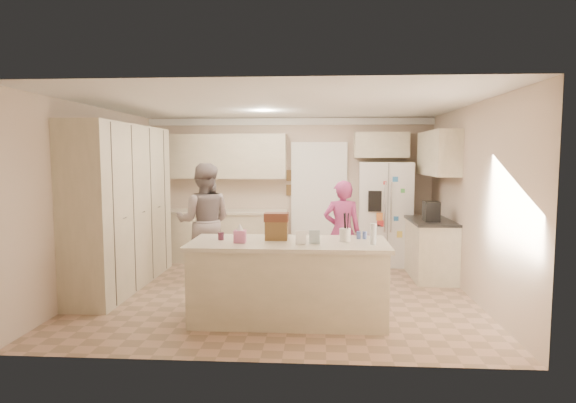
# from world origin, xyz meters

# --- Properties ---
(floor) EXTENTS (5.20, 4.60, 0.02)m
(floor) POSITION_xyz_m (0.00, 0.00, -0.01)
(floor) COLOR tan
(floor) RESTS_ON ground
(ceiling) EXTENTS (5.20, 4.60, 0.02)m
(ceiling) POSITION_xyz_m (0.00, 0.00, 2.61)
(ceiling) COLOR white
(ceiling) RESTS_ON wall_back
(wall_back) EXTENTS (5.20, 0.02, 2.60)m
(wall_back) POSITION_xyz_m (0.00, 2.31, 1.30)
(wall_back) COLOR beige
(wall_back) RESTS_ON ground
(wall_front) EXTENTS (5.20, 0.02, 2.60)m
(wall_front) POSITION_xyz_m (0.00, -2.31, 1.30)
(wall_front) COLOR beige
(wall_front) RESTS_ON ground
(wall_left) EXTENTS (0.02, 4.60, 2.60)m
(wall_left) POSITION_xyz_m (-2.61, 0.00, 1.30)
(wall_left) COLOR beige
(wall_left) RESTS_ON ground
(wall_right) EXTENTS (0.02, 4.60, 2.60)m
(wall_right) POSITION_xyz_m (2.61, 0.00, 1.30)
(wall_right) COLOR beige
(wall_right) RESTS_ON ground
(crown_back) EXTENTS (5.20, 0.08, 0.12)m
(crown_back) POSITION_xyz_m (0.00, 2.26, 2.53)
(crown_back) COLOR white
(crown_back) RESTS_ON wall_back
(pantry_bank) EXTENTS (0.60, 2.60, 2.35)m
(pantry_bank) POSITION_xyz_m (-2.30, 0.20, 1.18)
(pantry_bank) COLOR beige
(pantry_bank) RESTS_ON floor
(back_base_cab) EXTENTS (2.20, 0.60, 0.88)m
(back_base_cab) POSITION_xyz_m (-1.15, 2.00, 0.44)
(back_base_cab) COLOR beige
(back_base_cab) RESTS_ON floor
(back_countertop) EXTENTS (2.24, 0.63, 0.04)m
(back_countertop) POSITION_xyz_m (-1.15, 1.99, 0.90)
(back_countertop) COLOR beige
(back_countertop) RESTS_ON back_base_cab
(back_upper_cab) EXTENTS (2.20, 0.35, 0.80)m
(back_upper_cab) POSITION_xyz_m (-1.15, 2.12, 1.90)
(back_upper_cab) COLOR beige
(back_upper_cab) RESTS_ON wall_back
(doorway_opening) EXTENTS (0.90, 0.06, 2.10)m
(doorway_opening) POSITION_xyz_m (0.55, 2.28, 1.05)
(doorway_opening) COLOR black
(doorway_opening) RESTS_ON floor
(doorway_casing) EXTENTS (1.02, 0.03, 2.22)m
(doorway_casing) POSITION_xyz_m (0.55, 2.24, 1.05)
(doorway_casing) COLOR white
(doorway_casing) RESTS_ON floor
(wall_frame_upper) EXTENTS (0.15, 0.02, 0.20)m
(wall_frame_upper) POSITION_xyz_m (0.02, 2.27, 1.55)
(wall_frame_upper) COLOR brown
(wall_frame_upper) RESTS_ON wall_back
(wall_frame_lower) EXTENTS (0.15, 0.02, 0.20)m
(wall_frame_lower) POSITION_xyz_m (0.02, 2.27, 1.28)
(wall_frame_lower) COLOR brown
(wall_frame_lower) RESTS_ON wall_back
(refrigerator) EXTENTS (0.94, 0.76, 1.80)m
(refrigerator) POSITION_xyz_m (1.71, 1.91, 0.90)
(refrigerator) COLOR white
(refrigerator) RESTS_ON floor
(fridge_seam) EXTENTS (0.02, 0.02, 1.78)m
(fridge_seam) POSITION_xyz_m (1.71, 1.56, 0.90)
(fridge_seam) COLOR gray
(fridge_seam) RESTS_ON refrigerator
(fridge_dispenser) EXTENTS (0.22, 0.03, 0.35)m
(fridge_dispenser) POSITION_xyz_m (1.49, 1.55, 1.15)
(fridge_dispenser) COLOR black
(fridge_dispenser) RESTS_ON refrigerator
(fridge_handle_l) EXTENTS (0.02, 0.02, 0.85)m
(fridge_handle_l) POSITION_xyz_m (1.66, 1.54, 1.05)
(fridge_handle_l) COLOR silver
(fridge_handle_l) RESTS_ON refrigerator
(fridge_handle_r) EXTENTS (0.02, 0.02, 0.85)m
(fridge_handle_r) POSITION_xyz_m (1.76, 1.54, 1.05)
(fridge_handle_r) COLOR silver
(fridge_handle_r) RESTS_ON refrigerator
(over_fridge_cab) EXTENTS (0.95, 0.35, 0.45)m
(over_fridge_cab) POSITION_xyz_m (1.65, 2.12, 2.10)
(over_fridge_cab) COLOR beige
(over_fridge_cab) RESTS_ON wall_back
(right_base_cab) EXTENTS (0.60, 1.20, 0.88)m
(right_base_cab) POSITION_xyz_m (2.30, 1.00, 0.44)
(right_base_cab) COLOR beige
(right_base_cab) RESTS_ON floor
(right_countertop) EXTENTS (0.63, 1.24, 0.04)m
(right_countertop) POSITION_xyz_m (2.29, 1.00, 0.90)
(right_countertop) COLOR #2D2B28
(right_countertop) RESTS_ON right_base_cab
(right_upper_cab) EXTENTS (0.35, 1.50, 0.70)m
(right_upper_cab) POSITION_xyz_m (2.43, 1.20, 1.95)
(right_upper_cab) COLOR beige
(right_upper_cab) RESTS_ON wall_right
(coffee_maker) EXTENTS (0.22, 0.28, 0.30)m
(coffee_maker) POSITION_xyz_m (2.25, 0.80, 1.07)
(coffee_maker) COLOR black
(coffee_maker) RESTS_ON right_countertop
(island_base) EXTENTS (2.20, 0.90, 0.88)m
(island_base) POSITION_xyz_m (0.20, -1.10, 0.44)
(island_base) COLOR beige
(island_base) RESTS_ON floor
(island_top) EXTENTS (2.28, 0.96, 0.05)m
(island_top) POSITION_xyz_m (0.20, -1.10, 0.90)
(island_top) COLOR beige
(island_top) RESTS_ON island_base
(utensil_crock) EXTENTS (0.13, 0.13, 0.15)m
(utensil_crock) POSITION_xyz_m (0.85, -1.05, 1.00)
(utensil_crock) COLOR white
(utensil_crock) RESTS_ON island_top
(tissue_box) EXTENTS (0.13, 0.13, 0.14)m
(tissue_box) POSITION_xyz_m (-0.35, -1.20, 1.00)
(tissue_box) COLOR #C76698
(tissue_box) RESTS_ON island_top
(tissue_plume) EXTENTS (0.08, 0.08, 0.08)m
(tissue_plume) POSITION_xyz_m (-0.35, -1.20, 1.10)
(tissue_plume) COLOR white
(tissue_plume) RESTS_ON tissue_box
(dollhouse_body) EXTENTS (0.26, 0.18, 0.22)m
(dollhouse_body) POSITION_xyz_m (0.05, -1.00, 1.04)
(dollhouse_body) COLOR brown
(dollhouse_body) RESTS_ON island_top
(dollhouse_roof) EXTENTS (0.28, 0.20, 0.10)m
(dollhouse_roof) POSITION_xyz_m (0.05, -1.00, 1.20)
(dollhouse_roof) COLOR #592D1E
(dollhouse_roof) RESTS_ON dollhouse_body
(jam_jar) EXTENTS (0.07, 0.07, 0.09)m
(jam_jar) POSITION_xyz_m (-0.60, -1.05, 0.97)
(jam_jar) COLOR #59263F
(jam_jar) RESTS_ON island_top
(greeting_card_a) EXTENTS (0.12, 0.06, 0.16)m
(greeting_card_a) POSITION_xyz_m (0.35, -1.30, 1.01)
(greeting_card_a) COLOR white
(greeting_card_a) RESTS_ON island_top
(greeting_card_b) EXTENTS (0.12, 0.05, 0.16)m
(greeting_card_b) POSITION_xyz_m (0.50, -1.25, 1.01)
(greeting_card_b) COLOR silver
(greeting_card_b) RESTS_ON island_top
(water_bottle) EXTENTS (0.07, 0.07, 0.24)m
(water_bottle) POSITION_xyz_m (1.15, -1.25, 1.04)
(water_bottle) COLOR silver
(water_bottle) RESTS_ON island_top
(shaker_salt) EXTENTS (0.05, 0.05, 0.09)m
(shaker_salt) POSITION_xyz_m (1.02, -0.88, 0.97)
(shaker_salt) COLOR #4359A2
(shaker_salt) RESTS_ON island_top
(shaker_pepper) EXTENTS (0.05, 0.05, 0.09)m
(shaker_pepper) POSITION_xyz_m (1.09, -0.88, 0.97)
(shaker_pepper) COLOR #4359A2
(shaker_pepper) RESTS_ON island_top
(teen_boy) EXTENTS (0.93, 0.75, 1.80)m
(teen_boy) POSITION_xyz_m (-1.22, 0.68, 0.90)
(teen_boy) COLOR gray
(teen_boy) RESTS_ON floor
(teen_girl) EXTENTS (0.57, 0.38, 1.54)m
(teen_girl) POSITION_xyz_m (0.90, 0.66, 0.77)
(teen_girl) COLOR #BE3A7E
(teen_girl) RESTS_ON floor
(fridge_magnets) EXTENTS (0.76, 0.02, 1.44)m
(fridge_magnets) POSITION_xyz_m (1.71, 1.55, 0.90)
(fridge_magnets) COLOR tan
(fridge_magnets) RESTS_ON refrigerator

